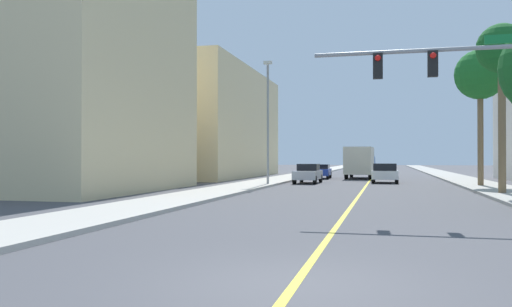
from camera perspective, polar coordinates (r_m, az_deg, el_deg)
The scene contains 14 objects.
ground at distance 49.73m, azimuth 12.54°, elevation -2.69°, with size 192.00×192.00×0.00m, color #47474C.
sidewalk_left at distance 50.51m, azimuth 3.88°, elevation -2.58°, with size 3.17×168.00×0.15m, color #B2ADA3.
sidewalk_right at distance 50.11m, azimuth 21.27°, elevation -2.57°, with size 3.17×168.00×0.15m, color #9E9B93.
lane_marking_center at distance 49.73m, azimuth 12.54°, elevation -2.69°, with size 0.16×144.00×0.01m, color yellow.
building_left_near at distance 34.51m, azimuth -24.23°, elevation 7.11°, with size 17.00×14.02×12.91m, color beige.
building_left_far at distance 53.80m, azimuth -6.89°, elevation 3.19°, with size 12.99×23.27×10.75m, color beige.
traffic_signal_mast at distance 18.10m, azimuth 23.07°, elevation 7.06°, with size 7.54×0.36×5.77m.
street_lamp at distance 35.66m, azimuth 1.31°, elevation 4.12°, with size 0.56×0.28×8.41m.
palm_mid at distance 29.60m, azimuth 25.34°, elevation 9.99°, with size 2.49×2.49×8.59m.
palm_far at distance 37.02m, azimuth 23.38°, elevation 7.82°, with size 3.24×3.24×8.81m.
car_white at distance 41.16m, azimuth 13.96°, elevation -2.08°, with size 1.95×3.90×1.50m.
car_blue at distance 48.58m, azimuth 7.02°, elevation -1.91°, with size 2.04×4.56×1.33m.
car_silver at distance 39.50m, azimuth 5.73°, elevation -2.18°, with size 1.76×4.23×1.47m.
delivery_truck at distance 49.37m, azimuth 11.33°, elevation -0.89°, with size 2.63×7.13×2.91m.
Camera 1 is at (1.34, -7.68, 1.91)m, focal length 36.47 mm.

